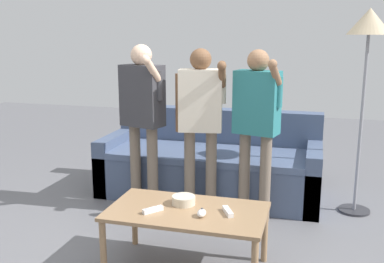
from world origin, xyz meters
TOP-DOWN VIEW (x-y plane):
  - ground_plane at (0.00, 0.00)m, footprint 12.00×12.00m
  - couch at (0.05, 1.39)m, footprint 2.15×0.88m
  - coffee_table at (0.25, -0.14)m, footprint 1.06×0.59m
  - snack_bowl at (0.20, -0.06)m, footprint 0.16×0.16m
  - game_remote_nunchuk at (0.37, -0.23)m, footprint 0.06×0.09m
  - floor_lamp at (1.44, 1.26)m, footprint 0.37×0.37m
  - player_left at (-0.44, 0.81)m, footprint 0.43×0.42m
  - player_center at (0.09, 0.82)m, footprint 0.47×0.32m
  - player_right at (0.57, 0.84)m, footprint 0.42×0.38m
  - game_remote_wand_near at (0.04, -0.24)m, footprint 0.12×0.14m
  - game_remote_wand_far at (0.53, -0.14)m, footprint 0.10×0.15m

SIDE VIEW (x-z plane):
  - ground_plane at x=0.00m, z-range 0.00..0.00m
  - couch at x=0.05m, z-range -0.12..0.70m
  - coffee_table at x=0.25m, z-range 0.17..0.61m
  - game_remote_wand_far at x=0.53m, z-range 0.44..0.47m
  - game_remote_wand_near at x=0.04m, z-range 0.44..0.47m
  - game_remote_nunchuk at x=0.37m, z-range 0.44..0.49m
  - snack_bowl at x=0.20m, z-range 0.44..0.50m
  - player_right at x=0.57m, z-range 0.19..1.66m
  - player_center at x=0.09m, z-range 0.19..1.67m
  - player_left at x=-0.44m, z-range 0.19..1.70m
  - floor_lamp at x=1.44m, z-range 0.68..2.48m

